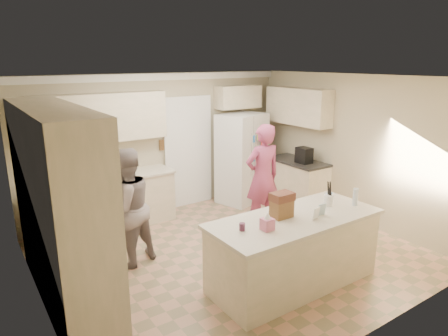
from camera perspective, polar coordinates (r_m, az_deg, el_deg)
floor at (r=6.15m, az=1.09°, el=-12.26°), size 5.20×4.60×0.02m
ceiling at (r=5.46m, az=1.23°, el=12.92°), size 5.20×4.60×0.02m
wall_back at (r=7.61m, az=-8.97°, el=3.46°), size 5.20×0.02×2.60m
wall_front at (r=4.11m, az=20.30°, el=-7.61°), size 5.20×0.02×2.60m
wall_left at (r=4.73m, az=-25.69°, el=-5.20°), size 0.02×4.60×2.60m
wall_right at (r=7.45m, az=17.79°, el=2.64°), size 0.02×4.60×2.60m
crown_back at (r=7.42m, az=-9.20°, el=12.73°), size 5.20×0.08×0.12m
pantry_bank at (r=5.01m, az=-22.40°, el=-5.27°), size 0.60×2.60×2.35m
back_base_cab at (r=7.16m, az=-15.95°, el=-4.87°), size 2.20×0.60×0.88m
back_countertop at (r=7.01m, az=-16.20°, el=-1.36°), size 2.24×0.63×0.04m
back_upper_cab at (r=6.93m, az=-17.17°, el=6.86°), size 2.20×0.35×0.80m
doorway_opening at (r=7.89m, az=-5.20°, el=2.13°), size 0.90×0.06×2.10m
doorway_casing at (r=7.86m, az=-5.07°, el=2.08°), size 1.02×0.03×2.22m
wall_frame_upper at (r=7.54m, az=-8.78°, el=5.29°), size 0.15×0.02×0.20m
wall_frame_lower at (r=7.59m, az=-8.70°, el=3.28°), size 0.15×0.02×0.20m
refrigerator at (r=8.07m, az=2.54°, el=1.39°), size 1.06×0.92×1.80m
fridge_seam at (r=7.80m, az=4.10°, el=0.87°), size 0.02×0.02×1.78m
fridge_dispenser at (r=7.60m, az=2.88°, el=2.45°), size 0.22×0.03×0.35m
fridge_handle_l at (r=7.72m, az=3.90°, el=1.87°), size 0.02×0.02×0.85m
fridge_handle_r at (r=7.78m, az=4.48°, el=1.97°), size 0.02×0.02×0.85m
over_fridge_cab at (r=8.18m, az=2.01°, el=10.11°), size 0.95×0.35×0.45m
right_base_cab at (r=8.08m, az=10.37°, el=-2.23°), size 0.60×1.20×0.88m
right_countertop at (r=7.94m, az=10.48°, el=0.92°), size 0.63×1.24×0.04m
right_upper_cab at (r=7.99m, az=10.53°, el=8.66°), size 0.35×1.50×0.70m
coffee_maker at (r=7.74m, az=11.36°, el=1.79°), size 0.22×0.28×0.30m
island_base at (r=5.31m, az=9.95°, el=-11.75°), size 2.20×0.90×0.88m
island_top at (r=5.12m, az=10.18°, el=-7.16°), size 2.28×0.96×0.05m
utensil_crock at (r=5.57m, az=14.69°, el=-4.48°), size 0.13×0.13×0.15m
tissue_box at (r=4.67m, az=6.21°, el=-7.99°), size 0.13×0.13×0.14m
tissue_plume at (r=4.63m, az=6.25°, el=-6.74°), size 0.08×0.08×0.08m
dollhouse_body at (r=5.04m, az=8.23°, el=-5.79°), size 0.26×0.18×0.22m
dollhouse_roof at (r=4.99m, az=8.30°, el=-4.07°), size 0.28×0.20×0.10m
jam_jar at (r=4.64m, az=2.61°, el=-8.39°), size 0.07×0.07×0.09m
greeting_card_a at (r=5.06m, az=13.05°, el=-6.34°), size 0.12×0.06×0.16m
greeting_card_b at (r=5.19m, az=13.78°, el=-5.80°), size 0.12×0.05×0.16m
water_bottle at (r=5.66m, az=18.26°, el=-3.95°), size 0.07×0.07×0.24m
shaker_salt at (r=5.80m, az=14.53°, el=-3.97°), size 0.05×0.05×0.09m
shaker_pepper at (r=5.85m, az=14.99°, el=-3.83°), size 0.05×0.05×0.09m
teen_boy at (r=5.72m, az=-13.74°, el=-5.58°), size 0.97×0.85×1.68m
teen_girl at (r=6.79m, az=5.55°, el=-1.28°), size 0.70×0.49×1.82m
fridge_magnets at (r=7.79m, az=4.14°, el=0.86°), size 0.76×0.02×1.44m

